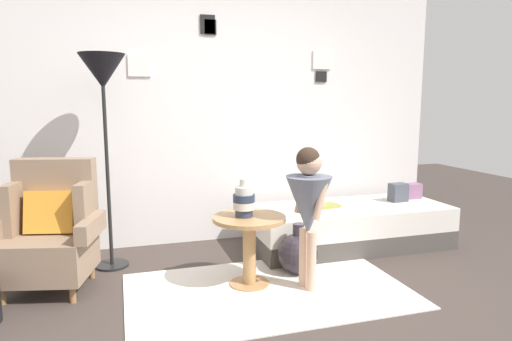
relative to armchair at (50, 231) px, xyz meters
name	(u,v)px	position (x,y,z in m)	size (l,w,h in m)	color
ground_plane	(277,327)	(1.43, -1.09, -0.44)	(12.00, 12.00, 0.00)	#423833
gallery_wall	(212,112)	(1.43, 0.86, 0.86)	(4.80, 0.12, 2.60)	silver
rug	(268,291)	(1.54, -0.56, -0.43)	(2.07, 1.26, 0.01)	silver
armchair	(50,231)	(0.00, 0.00, 0.00)	(0.85, 0.71, 0.97)	#9E7042
daybed	(349,226)	(2.64, 0.22, -0.24)	(1.90, 0.80, 0.40)	#4C4742
pillow_head	(410,191)	(3.41, 0.35, 0.04)	(0.22, 0.12, 0.16)	gray
pillow_mid	(398,192)	(3.21, 0.27, 0.05)	(0.17, 0.12, 0.18)	#474C56
side_table	(249,236)	(1.44, -0.41, -0.05)	(0.56, 0.56, 0.55)	tan
vase_striped	(244,201)	(1.40, -0.40, 0.23)	(0.17, 0.17, 0.29)	#2D384C
floor_lamp	(103,82)	(0.42, 0.32, 1.12)	(0.37, 0.37, 1.78)	black
person_child	(308,200)	(1.84, -0.61, 0.25)	(0.34, 0.34, 1.08)	#D8AD8E
book_on_daybed	(327,206)	(2.41, 0.25, -0.02)	(0.22, 0.16, 0.03)	olive
demijohn_near	(298,253)	(1.89, -0.29, -0.27)	(0.34, 0.34, 0.42)	#332D38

